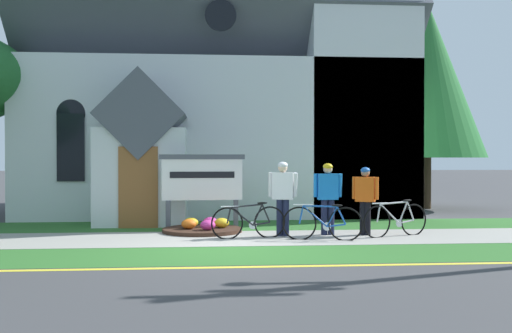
{
  "coord_description": "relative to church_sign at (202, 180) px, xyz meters",
  "views": [
    {
      "loc": [
        -0.42,
        -11.7,
        1.81
      ],
      "look_at": [
        0.92,
        3.9,
        1.58
      ],
      "focal_mm": 41.77,
      "sensor_mm": 36.0,
      "label": 1
    }
  ],
  "objects": [
    {
      "name": "church_lawn",
      "position": [
        0.52,
        0.82,
        -1.25
      ],
      "size": [
        24.0,
        2.49,
        0.01
      ],
      "primitive_type": "cube",
      "color": "#2D6628",
      "rests_on": "ground"
    },
    {
      "name": "ground",
      "position": [
        0.49,
        0.71,
        -1.26
      ],
      "size": [
        140.0,
        140.0,
        0.0
      ],
      "primitive_type": "plane",
      "color": "#3D3D3F"
    },
    {
      "name": "curb_paint_stripe",
      "position": [
        0.52,
        -5.21,
        -1.25
      ],
      "size": [
        28.0,
        0.16,
        0.01
      ],
      "primitive_type": "cube",
      "color": "yellow",
      "rests_on": "ground"
    },
    {
      "name": "cyclist_in_orange_jersey",
      "position": [
        1.85,
        -1.42,
        -0.24
      ],
      "size": [
        0.64,
        0.38,
        1.72
      ],
      "color": "#191E38",
      "rests_on": "ground"
    },
    {
      "name": "bicycle_black",
      "position": [
        1.05,
        -1.72,
        -0.88
      ],
      "size": [
        1.7,
        0.3,
        0.83
      ],
      "color": "black",
      "rests_on": "ground"
    },
    {
      "name": "roadside_conifer",
      "position": [
        7.95,
        5.51,
        3.29
      ],
      "size": [
        4.04,
        4.04,
        7.27
      ],
      "color": "#3D2D1E",
      "rests_on": "ground"
    },
    {
      "name": "grass_verge",
      "position": [
        0.52,
        -4.01,
        -1.25
      ],
      "size": [
        32.0,
        2.11,
        0.01
      ],
      "primitive_type": "cube",
      "color": "#2D6628",
      "rests_on": "ground"
    },
    {
      "name": "cyclist_in_white_jersey",
      "position": [
        2.93,
        -1.3,
        -0.27
      ],
      "size": [
        0.66,
        0.27,
        1.68
      ],
      "color": "#191E38",
      "rests_on": "ground"
    },
    {
      "name": "flower_bed",
      "position": [
        0.01,
        -0.53,
        -1.16
      ],
      "size": [
        1.93,
        1.93,
        0.34
      ],
      "color": "#382319",
      "rests_on": "ground"
    },
    {
      "name": "bicycle_yellow",
      "position": [
        2.64,
        -2.17,
        -0.87
      ],
      "size": [
        1.72,
        0.44,
        0.81
      ],
      "color": "black",
      "rests_on": "ground"
    },
    {
      "name": "sidewalk_slab",
      "position": [
        0.52,
        -1.69,
        -1.25
      ],
      "size": [
        32.0,
        2.52,
        0.01
      ],
      "primitive_type": "cube",
      "color": "#99968E",
      "rests_on": "ground"
    },
    {
      "name": "church_building",
      "position": [
        1.09,
        5.74,
        3.35
      ],
      "size": [
        12.5,
        9.94,
        13.25
      ],
      "color": "silver",
      "rests_on": "ground"
    },
    {
      "name": "bicycle_blue",
      "position": [
        4.43,
        -1.7,
        -0.86
      ],
      "size": [
        1.7,
        0.7,
        0.87
      ],
      "color": "black",
      "rests_on": "ground"
    },
    {
      "name": "church_sign",
      "position": [
        0.0,
        0.0,
        0.0
      ],
      "size": [
        2.15,
        0.24,
        1.89
      ],
      "color": "#474C56",
      "rests_on": "ground"
    },
    {
      "name": "cyclist_in_blue_jersey",
      "position": [
        3.79,
        -1.42,
        -0.33
      ],
      "size": [
        0.54,
        0.41,
        1.59
      ],
      "color": "black",
      "rests_on": "ground"
    }
  ]
}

